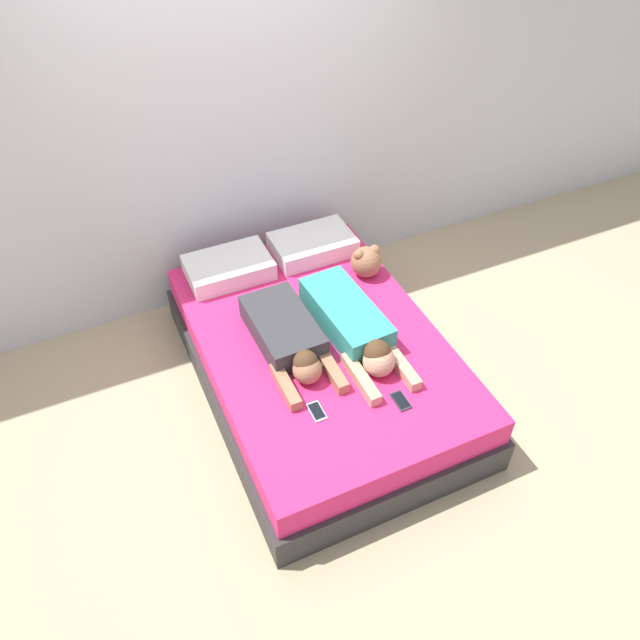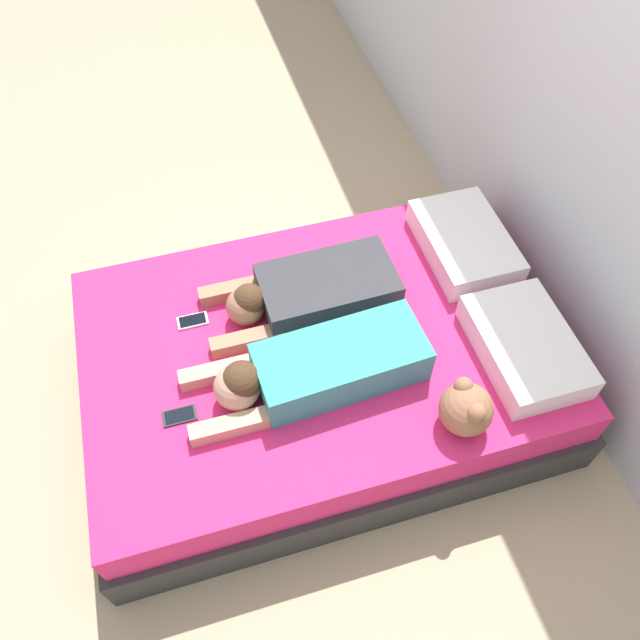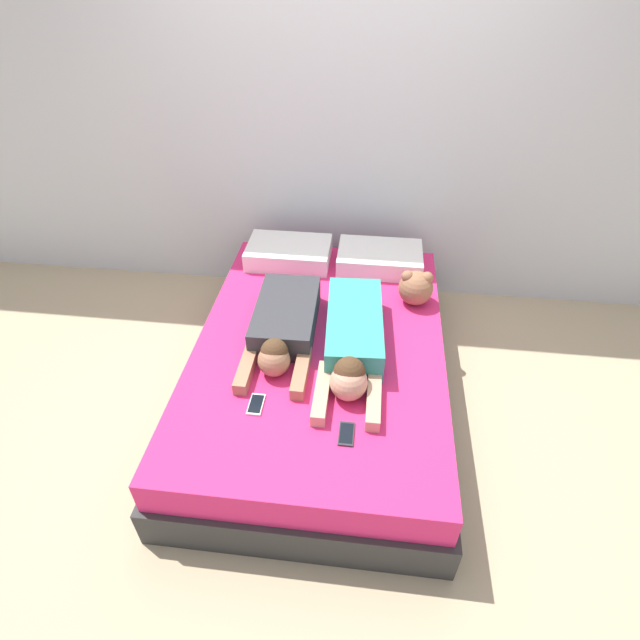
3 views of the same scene
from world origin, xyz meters
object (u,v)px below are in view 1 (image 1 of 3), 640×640
object	(u,v)px
pillow_head_right	(313,244)
person_left	(288,338)
pillow_head_left	(229,267)
cell_phone_left	(317,411)
cell_phone_right	(401,401)
person_right	(354,327)
plush_toy	(366,261)
bed	(320,362)

from	to	relation	value
pillow_head_right	person_left	distance (m)	0.97
pillow_head_left	cell_phone_left	world-z (taller)	pillow_head_left
person_left	cell_phone_right	world-z (taller)	person_left
pillow_head_left	person_right	xyz separation A→B (m)	(0.51, -0.91, 0.03)
person_left	cell_phone_right	distance (m)	0.78
pillow_head_right	cell_phone_right	world-z (taller)	pillow_head_right
person_left	cell_phone_left	bearing A→B (deg)	-95.40
cell_phone_right	plush_toy	bearing A→B (deg)	72.46
pillow_head_left	bed	bearing A→B (deg)	-68.93
person_right	cell_phone_left	bearing A→B (deg)	-135.87
pillow_head_right	cell_phone_right	bearing A→B (deg)	-94.44
cell_phone_left	plush_toy	xyz separation A→B (m)	(0.81, 0.96, 0.11)
bed	plush_toy	distance (m)	0.77
cell_phone_left	plush_toy	distance (m)	1.26
cell_phone_right	bed	bearing A→B (deg)	107.21
bed	cell_phone_right	size ratio (longest dim) A/B	15.51
bed	cell_phone_left	world-z (taller)	cell_phone_left
bed	pillow_head_left	size ratio (longest dim) A/B	3.74
plush_toy	cell_phone_left	bearing A→B (deg)	-130.04
bed	person_right	xyz separation A→B (m)	(0.19, -0.09, 0.32)
pillow_head_left	pillow_head_right	distance (m)	0.63
person_left	plush_toy	size ratio (longest dim) A/B	3.89
pillow_head_right	person_left	world-z (taller)	person_left
person_right	plush_toy	size ratio (longest dim) A/B	4.52
bed	pillow_head_left	distance (m)	0.93
cell_phone_right	pillow_head_left	bearing A→B (deg)	109.39
cell_phone_left	plush_toy	world-z (taller)	plush_toy
person_left	person_right	distance (m)	0.41
cell_phone_left	bed	bearing A→B (deg)	63.64
pillow_head_left	cell_phone_left	xyz separation A→B (m)	(0.06, -1.34, -0.06)
person_left	person_right	world-z (taller)	person_right
pillow_head_left	cell_phone_right	bearing A→B (deg)	-70.61
person_left	cell_phone_right	xyz separation A→B (m)	(0.41, -0.65, -0.08)
pillow_head_right	pillow_head_left	bearing A→B (deg)	180.00
pillow_head_left	person_right	size ratio (longest dim) A/B	0.56
person_left	pillow_head_right	bearing A→B (deg)	57.29
pillow_head_left	person_left	xyz separation A→B (m)	(0.11, -0.82, 0.02)
bed	pillow_head_right	distance (m)	0.93
pillow_head_right	plush_toy	bearing A→B (deg)	-59.32
pillow_head_left	person_right	world-z (taller)	person_right
pillow_head_left	plush_toy	xyz separation A→B (m)	(0.86, -0.39, 0.05)
person_left	plush_toy	bearing A→B (deg)	29.82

